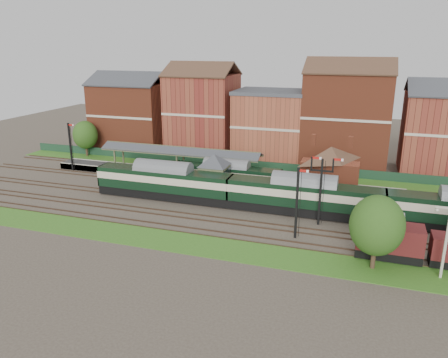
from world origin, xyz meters
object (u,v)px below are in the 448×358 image
(signal_box, at_px, (214,174))
(goods_van_a, at_px, (390,239))
(platform_railcar, at_px, (226,175))
(dmu_train, at_px, (304,195))
(semaphore_bracket, at_px, (321,187))

(signal_box, relative_size, goods_van_a, 0.96)
(platform_railcar, bearing_deg, dmu_train, -28.25)
(signal_box, height_order, semaphore_bracket, semaphore_bracket)
(platform_railcar, bearing_deg, signal_box, -102.32)
(dmu_train, xyz_separation_m, goods_van_a, (9.71, -9.00, -0.40))
(signal_box, height_order, platform_railcar, signal_box)
(semaphore_bracket, distance_m, dmu_train, 3.95)
(signal_box, xyz_separation_m, platform_railcar, (0.71, 3.25, -1.02))
(semaphore_bracket, bearing_deg, signal_box, 159.08)
(semaphore_bracket, relative_size, platform_railcar, 0.51)
(signal_box, height_order, goods_van_a, signal_box)
(signal_box, distance_m, dmu_train, 13.23)
(semaphore_bracket, xyz_separation_m, platform_railcar, (-14.33, 9.00, -2.46))
(signal_box, height_order, dmu_train, signal_box)
(semaphore_bracket, bearing_deg, goods_van_a, -40.99)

